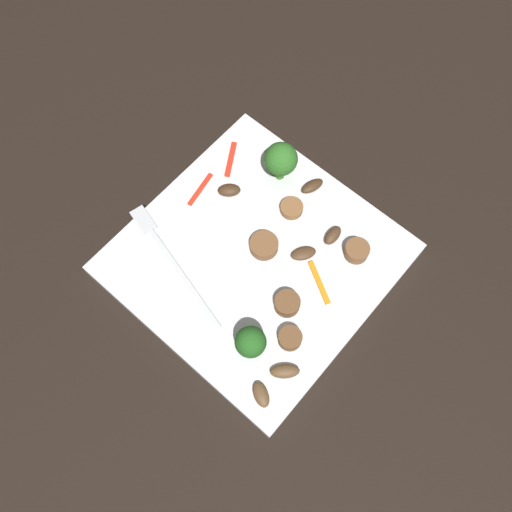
% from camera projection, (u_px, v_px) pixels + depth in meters
% --- Properties ---
extents(ground_plane, '(1.40, 1.40, 0.00)m').
position_uv_depth(ground_plane, '(256.00, 261.00, 0.65)').
color(ground_plane, black).
extents(plate, '(0.28, 0.28, 0.02)m').
position_uv_depth(plate, '(256.00, 259.00, 0.64)').
color(plate, white).
rests_on(plate, ground_plane).
extents(fork, '(0.18, 0.05, 0.00)m').
position_uv_depth(fork, '(169.00, 257.00, 0.63)').
color(fork, silver).
rests_on(fork, plate).
extents(broccoli_floret_0, '(0.04, 0.04, 0.06)m').
position_uv_depth(broccoli_floret_0, '(281.00, 160.00, 0.64)').
color(broccoli_floret_0, '#347525').
rests_on(broccoli_floret_0, plate).
extents(broccoli_floret_1, '(0.03, 0.03, 0.05)m').
position_uv_depth(broccoli_floret_1, '(251.00, 342.00, 0.57)').
color(broccoli_floret_1, '#296420').
rests_on(broccoli_floret_1, plate).
extents(sausage_slice_0, '(0.03, 0.03, 0.01)m').
position_uv_depth(sausage_slice_0, '(290.00, 338.00, 0.59)').
color(sausage_slice_0, brown).
rests_on(sausage_slice_0, plate).
extents(sausage_slice_1, '(0.03, 0.03, 0.02)m').
position_uv_depth(sausage_slice_1, '(287.00, 304.00, 0.60)').
color(sausage_slice_1, brown).
rests_on(sausage_slice_1, plate).
extents(sausage_slice_2, '(0.04, 0.04, 0.01)m').
position_uv_depth(sausage_slice_2, '(292.00, 208.00, 0.65)').
color(sausage_slice_2, brown).
rests_on(sausage_slice_2, plate).
extents(sausage_slice_3, '(0.04, 0.04, 0.02)m').
position_uv_depth(sausage_slice_3, '(357.00, 251.00, 0.63)').
color(sausage_slice_3, brown).
rests_on(sausage_slice_3, plate).
extents(sausage_slice_4, '(0.05, 0.05, 0.01)m').
position_uv_depth(sausage_slice_4, '(262.00, 244.00, 0.63)').
color(sausage_slice_4, brown).
rests_on(sausage_slice_4, plate).
extents(mushroom_0, '(0.02, 0.03, 0.01)m').
position_uv_depth(mushroom_0, '(312.00, 186.00, 0.66)').
color(mushroom_0, '#422B19').
rests_on(mushroom_0, plate).
extents(mushroom_1, '(0.03, 0.03, 0.01)m').
position_uv_depth(mushroom_1, '(303.00, 253.00, 0.63)').
color(mushroom_1, '#4C331E').
rests_on(mushroom_1, plate).
extents(mushroom_2, '(0.03, 0.03, 0.01)m').
position_uv_depth(mushroom_2, '(229.00, 190.00, 0.66)').
color(mushroom_2, '#422B19').
rests_on(mushroom_2, plate).
extents(mushroom_3, '(0.03, 0.03, 0.01)m').
position_uv_depth(mushroom_3, '(285.00, 371.00, 0.58)').
color(mushroom_3, brown).
rests_on(mushroom_3, plate).
extents(mushroom_4, '(0.03, 0.03, 0.01)m').
position_uv_depth(mushroom_4, '(261.00, 395.00, 0.57)').
color(mushroom_4, brown).
rests_on(mushroom_4, plate).
extents(mushroom_5, '(0.02, 0.03, 0.01)m').
position_uv_depth(mushroom_5, '(333.00, 235.00, 0.64)').
color(mushroom_5, '#4C331E').
rests_on(mushroom_5, plate).
extents(pepper_strip_0, '(0.03, 0.05, 0.00)m').
position_uv_depth(pepper_strip_0, '(231.00, 159.00, 0.68)').
color(pepper_strip_0, red).
rests_on(pepper_strip_0, plate).
extents(pepper_strip_1, '(0.01, 0.05, 0.00)m').
position_uv_depth(pepper_strip_1, '(200.00, 189.00, 0.67)').
color(pepper_strip_1, red).
rests_on(pepper_strip_1, plate).
extents(pepper_strip_2, '(0.05, 0.03, 0.00)m').
position_uv_depth(pepper_strip_2, '(319.00, 282.00, 0.62)').
color(pepper_strip_2, orange).
rests_on(pepper_strip_2, plate).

